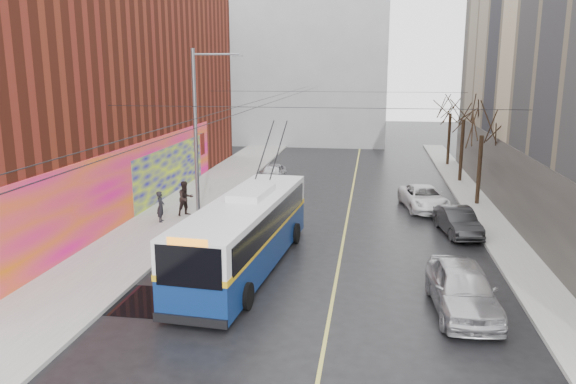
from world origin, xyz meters
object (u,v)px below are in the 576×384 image
Objects in this scene: tree_mid at (464,109)px; pedestrian_b at (185,198)px; trolleybus at (245,232)px; parked_car_a at (462,288)px; following_car at (272,174)px; tree_near at (483,122)px; pedestrian_a at (161,207)px; parked_car_b at (458,221)px; parked_car_c at (424,198)px; streetlight_pole at (199,131)px; tree_far at (451,104)px.

pedestrian_b is (-16.24, -12.27, -4.15)m from tree_mid.
trolleybus reaches higher than parked_car_a.
following_car is (-10.12, 20.33, -0.16)m from parked_car_a.
tree_near is 0.96× the size of tree_mid.
tree_mid is at bearing -61.83° from pedestrian_a.
parked_car_a is 9.32m from parked_car_b.
following_car reaches higher than parked_car_b.
pedestrian_b is (-13.04, -3.95, 0.43)m from parked_car_c.
parked_car_c is at bearing -30.03° from following_car.
parked_car_c is (-3.20, -8.32, -4.58)m from tree_mid.
following_car is at bearing 138.57° from parked_car_c.
streetlight_pole reaches higher than tree_mid.
tree_near is 7.85m from parked_car_b.
tree_far is 3.46× the size of pedestrian_b.
tree_near is at bearing 62.55° from parked_car_b.
tree_near is 18.80m from pedestrian_a.
streetlight_pole is 2.25× the size of following_car.
trolleybus is 2.96× the size of following_car.
parked_car_c is at bearing 93.96° from parked_car_b.
tree_far is (0.00, 7.00, -0.11)m from tree_mid.
parked_car_a is 22.71m from following_car.
pedestrian_a is (-17.11, -6.69, -4.01)m from tree_near.
trolleybus is 7.25× the size of pedestrian_a.
parked_car_b is at bearing 38.77° from trolleybus.
streetlight_pole is at bearing -168.57° from parked_car_c.
tree_mid is at bearing -90.00° from tree_far.
trolleybus is 2.45× the size of parked_car_c.
streetlight_pole is at bearing -81.08° from pedestrian_a.
trolleybus reaches higher than parked_car_b.
parked_car_b is (1.14, 9.25, -0.17)m from parked_car_a.
parked_car_b is 1.01× the size of following_car.
trolleybus is (-11.26, -12.49, -3.44)m from tree_near.
tree_far reaches higher than pedestrian_a.
pedestrian_b is at bearing -104.97° from following_car.
following_car is at bearing -28.97° from pedestrian_a.
parked_car_a is at bearing -101.44° from tree_near.
streetlight_pole is 11.76m from following_car.
parked_car_c is 14.91m from pedestrian_a.
streetlight_pole reaches higher than tree_near.
parked_car_c is 11.79m from following_car.
following_car is 10.54m from pedestrian_b.
parked_car_b is at bearing -86.28° from parked_car_c.
parked_car_a reaches higher than following_car.
following_car is at bearing 112.99° from parked_car_a.
parked_car_a is 16.52m from pedestrian_a.
streetlight_pole is 3.97m from pedestrian_b.
pedestrian_a is at bearing -141.32° from tree_mid.
tree_far is 1.64× the size of following_car.
parked_car_a is 2.60× the size of pedestrian_b.
tree_near is at bearing -90.00° from tree_far.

